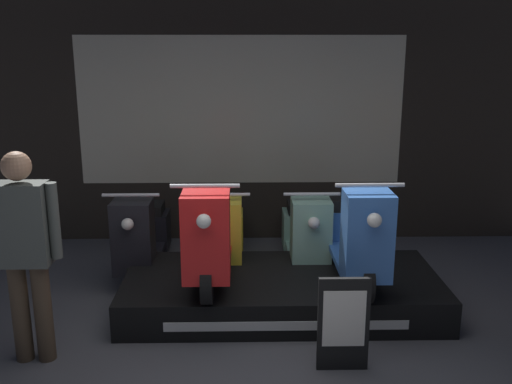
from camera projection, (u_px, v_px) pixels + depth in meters
name	position (u px, v px, depth m)	size (l,w,h in m)	color
ground_plane	(240.00, 381.00, 4.01)	(30.00, 30.00, 0.00)	#4C4C51
shop_wall_back	(241.00, 106.00, 6.61)	(6.80, 0.09, 3.20)	#28231E
display_platform	(282.00, 291.00, 5.09)	(2.78, 1.23, 0.31)	black
scooter_display_left	(210.00, 236.00, 4.91)	(0.53, 1.51, 0.97)	black
scooter_display_right	(355.00, 235.00, 4.93)	(0.53, 1.51, 0.97)	black
scooter_backrow_0	(143.00, 236.00, 5.85)	(0.53, 1.51, 0.97)	black
scooter_backrow_1	(224.00, 236.00, 5.87)	(0.53, 1.51, 0.97)	black
scooter_backrow_2	(305.00, 235.00, 5.89)	(0.53, 1.51, 0.97)	black
person_left_browsing	(25.00, 245.00, 4.07)	(0.53, 0.21, 1.59)	#473828
price_sign_board	(343.00, 324.00, 4.07)	(0.37, 0.04, 0.71)	black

